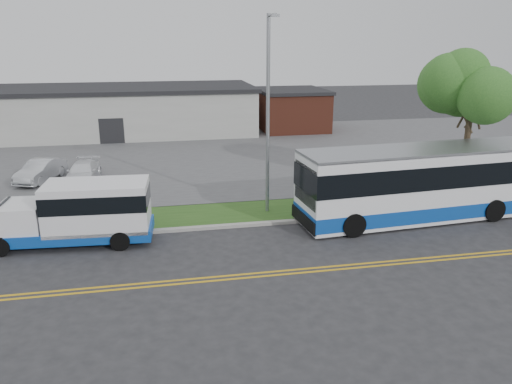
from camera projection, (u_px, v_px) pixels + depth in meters
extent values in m
plane|color=#28282B|center=(215.00, 237.00, 22.26)|extent=(140.00, 140.00, 0.00)
cube|color=gold|center=(227.00, 276.00, 18.65)|extent=(70.00, 0.12, 0.01)
cube|color=gold|center=(229.00, 279.00, 18.37)|extent=(70.00, 0.12, 0.01)
cube|color=#9E9B93|center=(212.00, 227.00, 23.27)|extent=(80.00, 0.30, 0.15)
cube|color=#254918|center=(208.00, 215.00, 24.96)|extent=(80.00, 3.30, 0.10)
cube|color=#4C4C4F|center=(189.00, 154.00, 38.18)|extent=(80.00, 25.00, 0.10)
cube|color=#9E9E99|center=(115.00, 112.00, 45.86)|extent=(25.00, 10.00, 4.00)
cube|color=black|center=(113.00, 88.00, 45.22)|extent=(25.40, 10.40, 0.35)
cube|color=black|center=(112.00, 131.00, 41.48)|extent=(2.00, 0.15, 2.20)
cube|color=brown|center=(291.00, 111.00, 48.06)|extent=(6.00, 7.00, 3.60)
cube|color=black|center=(292.00, 91.00, 47.48)|extent=(6.30, 7.30, 0.30)
cylinder|color=#35291C|center=(465.00, 155.00, 26.95)|extent=(0.32, 0.32, 4.76)
ellipsoid|color=#2B5F21|center=(474.00, 84.00, 25.85)|extent=(5.20, 5.20, 4.42)
cylinder|color=gray|center=(268.00, 118.00, 24.02)|extent=(0.18, 0.18, 9.50)
cylinder|color=gray|center=(272.00, 15.00, 21.99)|extent=(0.12, 1.40, 0.12)
cube|color=gray|center=(275.00, 15.00, 21.40)|extent=(0.35, 0.18, 0.12)
cube|color=#0E419C|center=(75.00, 231.00, 21.52)|extent=(6.75, 2.67, 0.49)
cube|color=white|center=(98.00, 206.00, 21.33)|extent=(4.42, 2.52, 2.04)
cube|color=black|center=(97.00, 198.00, 21.22)|extent=(4.44, 2.56, 0.73)
cube|color=white|center=(22.00, 216.00, 21.04)|extent=(1.89, 2.20, 1.17)
cube|color=black|center=(4.00, 213.00, 20.89)|extent=(0.22, 1.85, 0.88)
cylinder|color=black|center=(0.00, 247.00, 20.22)|extent=(0.83, 0.33, 0.82)
cylinder|color=black|center=(17.00, 228.00, 22.22)|extent=(0.83, 0.33, 0.82)
cylinder|color=black|center=(120.00, 241.00, 20.82)|extent=(0.83, 0.33, 0.82)
cylinder|color=black|center=(126.00, 223.00, 22.81)|extent=(0.83, 0.33, 0.82)
cube|color=white|center=(426.00, 183.00, 24.24)|extent=(12.77, 3.82, 3.32)
cube|color=#0E419C|center=(424.00, 205.00, 24.58)|extent=(12.80, 3.84, 0.69)
cube|color=black|center=(427.00, 170.00, 24.06)|extent=(12.82, 3.86, 1.09)
cube|color=black|center=(306.00, 185.00, 22.52)|extent=(0.32, 2.63, 1.83)
cube|color=black|center=(304.00, 219.00, 22.99)|extent=(0.36, 2.86, 0.57)
cube|color=gray|center=(430.00, 149.00, 23.75)|extent=(12.77, 3.82, 0.14)
cylinder|color=black|center=(353.00, 225.00, 22.21)|extent=(1.12, 0.45, 1.10)
cylinder|color=black|center=(329.00, 206.00, 24.70)|extent=(1.12, 0.45, 1.10)
cylinder|color=black|center=(494.00, 210.00, 24.13)|extent=(1.12, 0.45, 1.10)
cylinder|color=black|center=(458.00, 194.00, 26.62)|extent=(1.12, 0.45, 1.10)
cylinder|color=black|center=(488.00, 191.00, 27.12)|extent=(1.12, 0.45, 1.10)
imported|color=black|center=(77.00, 207.00, 23.63)|extent=(0.64, 0.51, 1.55)
imported|color=#B5B7BD|center=(41.00, 171.00, 30.52)|extent=(2.68, 4.26, 1.33)
imported|color=white|center=(83.00, 172.00, 30.44)|extent=(2.00, 4.25, 1.20)
sphere|color=white|center=(71.00, 221.00, 23.52)|extent=(0.32, 0.32, 0.32)
sphere|color=white|center=(86.00, 217.00, 24.10)|extent=(0.32, 0.32, 0.32)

